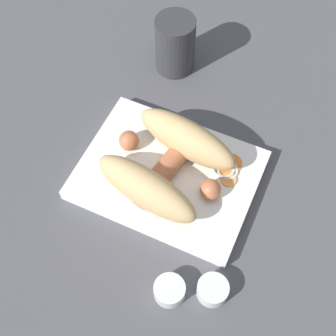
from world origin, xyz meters
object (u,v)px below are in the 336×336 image
Objects in this scene: bread_roll at (167,163)px; sausage at (168,164)px; food_tray at (168,175)px; condiment_cup_far at (213,290)px; drink_glass at (175,45)px; condiment_cup_near at (169,291)px.

bread_roll is 0.02m from sausage.
sausage reaches higher than food_tray.
condiment_cup_far is 0.42× the size of drink_glass.
condiment_cup_near is at bearing 114.89° from sausage.
food_tray is 6.12× the size of condiment_cup_near.
sausage reaches higher than condiment_cup_near.
bread_roll is 0.18m from condiment_cup_far.
food_tray is 0.03m from sausage.
food_tray is at bearing 103.80° from sausage.
condiment_cup_far is 0.41m from drink_glass.
bread_roll reaches higher than condiment_cup_near.
bread_roll is 1.09× the size of sausage.
condiment_cup_near and condiment_cup_far have the same top height.
condiment_cup_near is 0.42× the size of drink_glass.
drink_glass reaches higher than condiment_cup_far.
bread_roll is at bearing 92.55° from food_tray.
sausage reaches higher than condiment_cup_far.
drink_glass is (0.21, -0.35, 0.04)m from condiment_cup_far.
bread_roll is 4.46× the size of condiment_cup_far.
bread_roll is 4.46× the size of condiment_cup_near.
drink_glass is at bearing -58.97° from condiment_cup_far.
food_tray is 1.49× the size of sausage.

